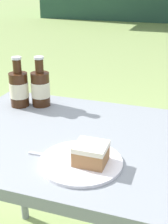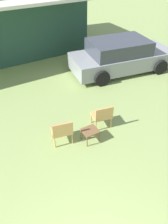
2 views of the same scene
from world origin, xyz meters
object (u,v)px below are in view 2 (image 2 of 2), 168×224
object	(u,v)px
wicker_chair_cushioned	(62,130)
garden_side_table	(90,132)
parked_car	(121,56)
wicker_chair_plain	(102,115)

from	to	relation	value
wicker_chair_cushioned	garden_side_table	world-z (taller)	wicker_chair_cushioned
parked_car	garden_side_table	size ratio (longest dim) A/B	10.43
parked_car	garden_side_table	distance (m)	4.55
wicker_chair_cushioned	wicker_chair_plain	distance (m)	1.30
wicker_chair_plain	garden_side_table	bearing A→B (deg)	38.55
wicker_chair_cushioned	wicker_chair_plain	world-z (taller)	same
parked_car	wicker_chair_cushioned	world-z (taller)	parked_car
wicker_chair_plain	garden_side_table	size ratio (longest dim) A/B	1.78
wicker_chair_cushioned	garden_side_table	xyz separation A→B (m)	(0.69, -0.33, -0.13)
parked_car	wicker_chair_plain	world-z (taller)	parked_car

